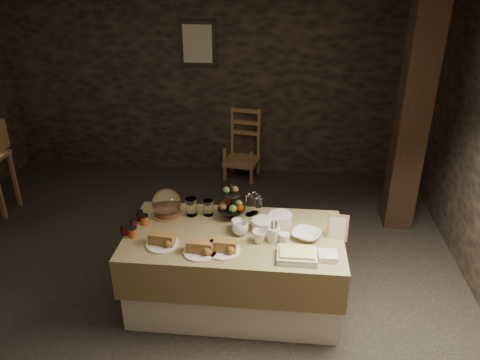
# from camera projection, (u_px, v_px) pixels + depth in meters

# --- Properties ---
(ground_plane) EXTENTS (5.50, 5.00, 0.01)m
(ground_plane) POSITION_uv_depth(u_px,v_px,m) (174.00, 277.00, 4.46)
(ground_plane) COLOR black
(ground_plane) RESTS_ON ground
(room_shell) EXTENTS (5.52, 5.02, 2.60)m
(room_shell) POSITION_uv_depth(u_px,v_px,m) (162.00, 121.00, 3.77)
(room_shell) COLOR black
(room_shell) RESTS_ON ground
(buffet_table) EXTENTS (1.78, 0.95, 0.70)m
(buffet_table) POSITION_uv_depth(u_px,v_px,m) (234.00, 264.00, 3.96)
(buffet_table) COLOR white
(buffet_table) RESTS_ON ground_plane
(chair) EXTENTS (0.51, 0.49, 0.72)m
(chair) POSITION_uv_depth(u_px,v_px,m) (242.00, 147.00, 6.34)
(chair) COLOR brown
(chair) RESTS_ON ground_plane
(timber_column) EXTENTS (0.30, 0.30, 2.60)m
(timber_column) POSITION_uv_depth(u_px,v_px,m) (413.00, 113.00, 4.80)
(timber_column) COLOR black
(timber_column) RESTS_ON ground_plane
(framed_picture) EXTENTS (0.45, 0.04, 0.55)m
(framed_picture) POSITION_uv_depth(u_px,v_px,m) (198.00, 44.00, 5.91)
(framed_picture) COLOR black
(framed_picture) RESTS_ON room_shell
(plate_stack_a) EXTENTS (0.19, 0.19, 0.10)m
(plate_stack_a) POSITION_uv_depth(u_px,v_px,m) (263.00, 225.00, 3.86)
(plate_stack_a) COLOR white
(plate_stack_a) RESTS_ON buffet_table
(plate_stack_b) EXTENTS (0.20, 0.20, 0.08)m
(plate_stack_b) POSITION_uv_depth(u_px,v_px,m) (280.00, 218.00, 3.97)
(plate_stack_b) COLOR white
(plate_stack_b) RESTS_ON buffet_table
(cutlery_holder) EXTENTS (0.10, 0.10, 0.12)m
(cutlery_holder) POSITION_uv_depth(u_px,v_px,m) (274.00, 235.00, 3.71)
(cutlery_holder) COLOR white
(cutlery_holder) RESTS_ON buffet_table
(cup_a) EXTENTS (0.18, 0.18, 0.11)m
(cup_a) POSITION_uv_depth(u_px,v_px,m) (240.00, 228.00, 3.81)
(cup_a) COLOR white
(cup_a) RESTS_ON buffet_table
(cup_b) EXTENTS (0.13, 0.13, 0.10)m
(cup_b) POSITION_uv_depth(u_px,v_px,m) (259.00, 237.00, 3.70)
(cup_b) COLOR white
(cup_b) RESTS_ON buffet_table
(mug_c) EXTENTS (0.09, 0.09, 0.09)m
(mug_c) POSITION_uv_depth(u_px,v_px,m) (237.00, 225.00, 3.87)
(mug_c) COLOR white
(mug_c) RESTS_ON buffet_table
(mug_d) EXTENTS (0.08, 0.08, 0.09)m
(mug_d) POSITION_uv_depth(u_px,v_px,m) (284.00, 239.00, 3.69)
(mug_d) COLOR white
(mug_d) RESTS_ON buffet_table
(bowl) EXTENTS (0.29, 0.29, 0.06)m
(bowl) POSITION_uv_depth(u_px,v_px,m) (306.00, 235.00, 3.77)
(bowl) COLOR white
(bowl) RESTS_ON buffet_table
(cake_dome) EXTENTS (0.26, 0.26, 0.26)m
(cake_dome) POSITION_uv_depth(u_px,v_px,m) (167.00, 205.00, 4.06)
(cake_dome) COLOR brown
(cake_dome) RESTS_ON buffet_table
(fruit_stand) EXTENTS (0.24, 0.24, 0.34)m
(fruit_stand) POSITION_uv_depth(u_px,v_px,m) (232.00, 205.00, 4.01)
(fruit_stand) COLOR black
(fruit_stand) RESTS_ON buffet_table
(bread_platter_left) EXTENTS (0.26, 0.26, 0.11)m
(bread_platter_left) POSITION_uv_depth(u_px,v_px,m) (162.00, 241.00, 3.67)
(bread_platter_left) COLOR white
(bread_platter_left) RESTS_ON buffet_table
(bread_platter_center) EXTENTS (0.26, 0.26, 0.11)m
(bread_platter_center) POSITION_uv_depth(u_px,v_px,m) (200.00, 248.00, 3.58)
(bread_platter_center) COLOR white
(bread_platter_center) RESTS_ON buffet_table
(bread_platter_right) EXTENTS (0.26, 0.26, 0.11)m
(bread_platter_right) POSITION_uv_depth(u_px,v_px,m) (224.00, 247.00, 3.59)
(bread_platter_right) COLOR white
(bread_platter_right) RESTS_ON buffet_table
(jam_jars) EXTENTS (0.18, 0.32, 0.07)m
(jam_jars) POSITION_uv_depth(u_px,v_px,m) (135.00, 225.00, 3.89)
(jam_jars) COLOR #4C0C13
(jam_jars) RESTS_ON buffet_table
(tart_dish) EXTENTS (0.30, 0.22, 0.07)m
(tart_dish) POSITION_uv_depth(u_px,v_px,m) (297.00, 255.00, 3.51)
(tart_dish) COLOR white
(tart_dish) RESTS_ON buffet_table
(square_dish) EXTENTS (0.14, 0.14, 0.04)m
(square_dish) POSITION_uv_depth(u_px,v_px,m) (328.00, 256.00, 3.52)
(square_dish) COLOR white
(square_dish) RESTS_ON buffet_table
(menu_frame) EXTENTS (0.18, 0.09, 0.22)m
(menu_frame) POSITION_uv_depth(u_px,v_px,m) (337.00, 228.00, 3.75)
(menu_frame) COLOR brown
(menu_frame) RESTS_ON buffet_table
(storage_jar_a) EXTENTS (0.10, 0.10, 0.16)m
(storage_jar_a) POSITION_uv_depth(u_px,v_px,m) (191.00, 207.00, 4.08)
(storage_jar_a) COLOR white
(storage_jar_a) RESTS_ON buffet_table
(storage_jar_b) EXTENTS (0.09, 0.09, 0.14)m
(storage_jar_b) POSITION_uv_depth(u_px,v_px,m) (208.00, 208.00, 4.09)
(storage_jar_b) COLOR white
(storage_jar_b) RESTS_ON buffet_table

